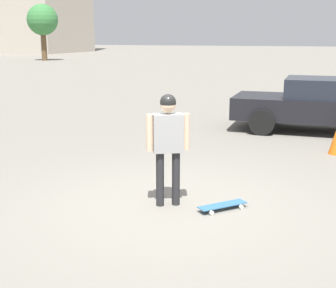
{
  "coord_description": "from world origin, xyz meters",
  "views": [
    {
      "loc": [
        -2.16,
        6.19,
        2.45
      ],
      "look_at": [
        0.0,
        0.0,
        0.93
      ],
      "focal_mm": 50.0,
      "sensor_mm": 36.0,
      "label": 1
    }
  ],
  "objects": [
    {
      "name": "skateboard",
      "position": [
        -0.81,
        -0.07,
        0.06
      ],
      "size": [
        0.65,
        0.68,
        0.08
      ],
      "rotation": [
        0.0,
        0.0,
        0.82
      ],
      "color": "#336693",
      "rests_on": "ground_plane"
    },
    {
      "name": "person",
      "position": [
        0.0,
        0.0,
        1.04
      ],
      "size": [
        0.57,
        0.38,
        1.65
      ],
      "rotation": [
        0.0,
        0.0,
        -2.66
      ],
      "color": "#262628",
      "rests_on": "ground_plane"
    },
    {
      "name": "tree_distant",
      "position": [
        25.37,
        -34.89,
        3.92
      ],
      "size": [
        3.05,
        3.05,
        5.52
      ],
      "color": "brown",
      "rests_on": "ground_plane"
    },
    {
      "name": "ground_plane",
      "position": [
        0.0,
        0.0,
        0.0
      ],
      "size": [
        220.0,
        220.0,
        0.0
      ],
      "primitive_type": "plane",
      "color": "gray"
    },
    {
      "name": "car_parked_near",
      "position": [
        -1.95,
        -6.42,
        0.73
      ],
      "size": [
        4.42,
        2.03,
        1.39
      ],
      "rotation": [
        0.0,
        0.0,
        0.02
      ],
      "color": "black",
      "rests_on": "ground_plane"
    }
  ]
}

